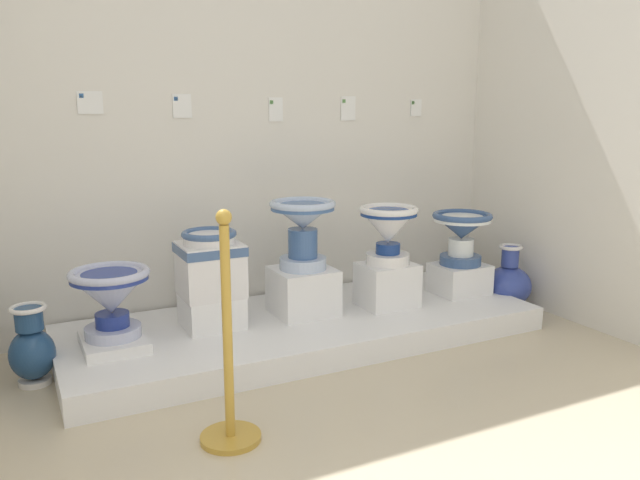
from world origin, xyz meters
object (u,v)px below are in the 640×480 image
info_placard_second (182,106)px  decorative_vase_corner (508,284)px  antique_toilet_slender_white (210,261)px  plinth_block_central_ornate (303,291)px  antique_toilet_pale_glazed (111,293)px  antique_toilet_broad_patterned (462,230)px  info_placard_third (276,109)px  info_placard_fifth (416,108)px  antique_toilet_central_ornate (303,223)px  plinth_block_leftmost (387,285)px  info_placard_first (90,102)px  plinth_block_pale_glazed (114,342)px  plinth_block_slender_white (212,311)px  antique_toilet_leftmost (388,227)px  info_placard_fourth (348,108)px  plinth_block_broad_patterned (459,279)px  decorative_vase_spare (32,349)px  stanchion_post_near_left (229,376)px

info_placard_second → decorative_vase_corner: size_ratio=0.31×
antique_toilet_slender_white → plinth_block_central_ornate: (0.56, -0.03, -0.24)m
antique_toilet_pale_glazed → decorative_vase_corner: bearing=-2.6°
antique_toilet_broad_patterned → info_placard_third: size_ratio=2.62×
info_placard_fifth → antique_toilet_central_ornate: bearing=-156.8°
plinth_block_leftmost → info_placard_first: (-1.61, 0.58, 1.11)m
plinth_block_pale_glazed → info_placard_third: (1.15, 0.54, 1.18)m
plinth_block_leftmost → antique_toilet_broad_patterned: size_ratio=0.86×
plinth_block_slender_white → antique_toilet_leftmost: (1.09, -0.13, 0.41)m
antique_toilet_slender_white → info_placard_fifth: info_placard_fifth is taller
decorative_vase_corner → antique_toilet_central_ornate: bearing=173.0°
info_placard_second → info_placard_fourth: bearing=0.0°
antique_toilet_central_ornate → plinth_block_broad_patterned: (1.11, -0.09, -0.46)m
antique_toilet_broad_patterned → decorative_vase_spare: (-2.61, 0.06, -0.39)m
plinth_block_pale_glazed → antique_toilet_central_ornate: bearing=3.2°
info_placard_third → info_placard_fifth: info_placard_third is taller
antique_toilet_broad_patterned → info_placard_first: info_placard_first is taller
info_placard_second → plinth_block_leftmost: bearing=-28.2°
antique_toilet_central_ornate → antique_toilet_broad_patterned: size_ratio=1.05×
antique_toilet_pale_glazed → plinth_block_leftmost: 1.65m
plinth_block_central_ornate → antique_toilet_broad_patterned: 1.15m
info_placard_fourth → stanchion_post_near_left: bearing=-132.9°
info_placard_second → info_placard_third: size_ratio=0.94×
plinth_block_central_ornate → antique_toilet_central_ornate: 0.42m
antique_toilet_pale_glazed → plinth_block_broad_patterned: antique_toilet_pale_glazed is taller
antique_toilet_pale_glazed → info_placard_third: bearing=25.2°
plinth_block_leftmost → decorative_vase_spare: size_ratio=0.82×
antique_toilet_leftmost → decorative_vase_corner: 1.04m
antique_toilet_central_ornate → antique_toilet_slender_white: bearing=177.4°
antique_toilet_central_ornate → info_placard_third: (0.04, 0.48, 0.65)m
plinth_block_pale_glazed → decorative_vase_corner: decorative_vase_corner is taller
info_placard_second → info_placard_fourth: (1.13, 0.00, -0.02)m
plinth_block_broad_patterned → info_placard_third: size_ratio=2.28×
antique_toilet_leftmost → decorative_vase_spare: size_ratio=0.89×
decorative_vase_spare → plinth_block_central_ornate: bearing=1.1°
info_placard_fourth → plinth_block_leftmost: bearing=-93.6°
info_placard_first → info_placard_second: (0.52, -0.00, -0.02)m
plinth_block_slender_white → info_placard_fourth: 1.65m
plinth_block_pale_glazed → info_placard_fifth: bearing=13.7°
info_placard_second → decorative_vase_corner: bearing=-18.0°
info_placard_first → plinth_block_leftmost: bearing=-20.0°
info_placard_second → decorative_vase_spare: size_ratio=0.34×
antique_toilet_pale_glazed → stanchion_post_near_left: 0.99m
plinth_block_leftmost → antique_toilet_pale_glazed: bearing=178.5°
decorative_vase_corner → stanchion_post_near_left: 2.41m
antique_toilet_pale_glazed → antique_toilet_central_ornate: antique_toilet_central_ornate is taller
plinth_block_leftmost → info_placard_first: bearing=160.0°
plinth_block_central_ornate → stanchion_post_near_left: 1.27m
plinth_block_central_ornate → antique_toilet_broad_patterned: (1.11, -0.09, 0.29)m
decorative_vase_spare → stanchion_post_near_left: size_ratio=0.42×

